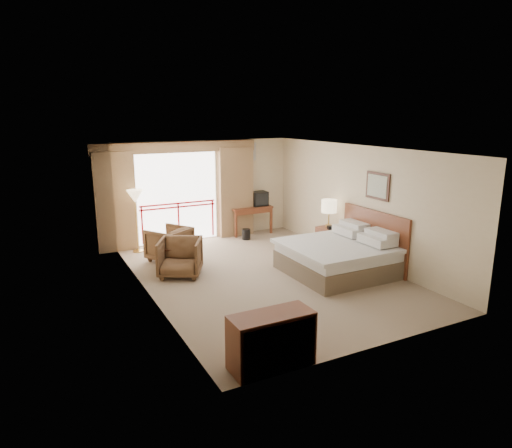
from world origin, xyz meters
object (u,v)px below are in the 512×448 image
bed (339,256)px  nightstand (329,240)px  desk (249,212)px  armchair_far (170,260)px  table_lamp (329,207)px  wastebasket (246,234)px  armchair_near (181,275)px  floor_lamp (135,199)px  side_table (170,254)px  dresser (272,341)px  tv (259,199)px

bed → nightstand: bearing=62.2°
desk → armchair_far: bearing=-155.8°
table_lamp → wastebasket: size_ratio=2.28×
bed → armchair_near: bed is taller
bed → floor_lamp: floor_lamp is taller
wastebasket → side_table: side_table is taller
nightstand → floor_lamp: size_ratio=0.42×
nightstand → dresser: size_ratio=0.57×
nightstand → armchair_far: 3.92m
armchair_far → floor_lamp: bearing=-96.2°
nightstand → table_lamp: bearing=86.4°
nightstand → table_lamp: size_ratio=0.99×
wastebasket → armchair_near: (-2.52, -1.95, -0.15)m
floor_lamp → dresser: floor_lamp is taller
wastebasket → armchair_near: bearing=-142.3°
armchair_far → side_table: 0.77m
dresser → bed: bearing=37.9°
armchair_near → side_table: bearing=126.6°
table_lamp → armchair_far: 4.07m
table_lamp → side_table: 3.99m
bed → floor_lamp: 5.13m
tv → desk: bearing=175.5°
table_lamp → dresser: size_ratio=0.57×
desk → table_lamp: bearing=-74.2°
desk → bed: bearing=-89.4°
desk → wastebasket: size_ratio=4.18×
table_lamp → side_table: size_ratio=1.27×
tv → nightstand: bearing=-70.9°
wastebasket → table_lamp: bearing=-58.4°
tv → floor_lamp: size_ratio=0.29×
armchair_far → desk: bearing=174.3°
tv → floor_lamp: (-3.62, -0.32, 0.35)m
bed → dresser: bearing=-139.9°
nightstand → wastebasket: size_ratio=2.26×
bed → floor_lamp: bearing=134.5°
nightstand → side_table: bearing=167.1°
wastebasket → armchair_near: size_ratio=0.33×
tv → wastebasket: bearing=-135.0°
armchair_far → dresser: (-0.13, -5.22, 0.39)m
armchair_far → armchair_near: bearing=52.8°
table_lamp → side_table: table_lamp is taller
side_table → floor_lamp: 1.99m
floor_lamp → table_lamp: bearing=-28.5°
bed → tv: bearing=88.7°
bed → armchair_near: bearing=155.5°
table_lamp → tv: size_ratio=1.46×
table_lamp → armchair_far: table_lamp is taller
desk → tv: size_ratio=2.68×
armchair_near → dresser: bearing=-62.5°
tv → floor_lamp: 3.65m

